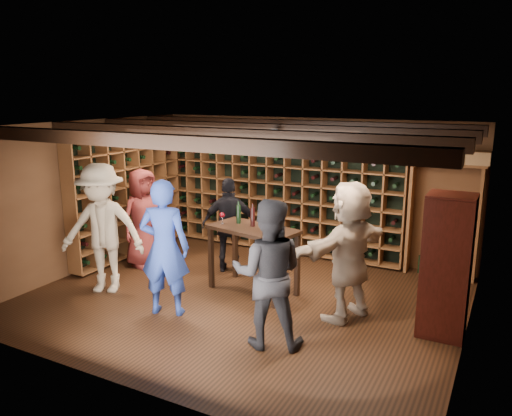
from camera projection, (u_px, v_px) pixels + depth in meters
The scene contains 13 objects.
ground at pixel (242, 299), 7.28m from camera, with size 6.00×6.00×0.00m, color black.
room_shell at pixel (243, 132), 6.78m from camera, with size 6.00×6.00×6.00m.
wine_rack_back at pixel (278, 191), 9.27m from camera, with size 4.65×0.30×2.20m.
wine_rack_left at pixel (128, 194), 9.01m from camera, with size 0.30×2.65×2.20m.
crate_shelf at pixel (447, 182), 7.84m from camera, with size 1.20×0.32×2.07m.
display_cabinet at pixel (446, 269), 6.03m from camera, with size 0.55×0.50×1.75m.
man_blue_shirt at pixel (164, 248), 6.62m from camera, with size 0.68×0.44×1.85m, color navy.
man_grey_suit at pixel (268, 274), 5.78m from camera, with size 0.86×0.67×1.78m, color black.
guest_red_floral at pixel (143, 218), 8.51m from camera, with size 0.83×0.54×1.70m, color maroon.
guest_woman_black at pixel (230, 225), 8.26m from camera, with size 0.93×0.39×1.58m, color black.
guest_khaki at pixel (102, 229), 7.38m from camera, with size 1.26×0.72×1.94m, color gray.
guest_beige at pixel (349, 251), 6.49m from camera, with size 1.72×0.55×1.85m, color tan.
tasting_table at pixel (253, 236), 7.37m from camera, with size 1.43×0.91×1.28m.
Camera 1 is at (3.32, -5.93, 2.94)m, focal length 35.00 mm.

